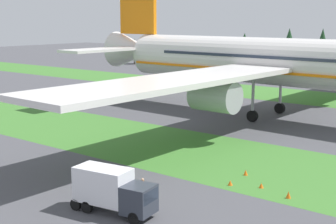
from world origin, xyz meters
name	(u,v)px	position (x,y,z in m)	size (l,w,h in m)	color
grass_strip_near	(137,140)	(0.00, 26.16, 0.00)	(320.00, 17.46, 0.01)	#3D752D
grass_strip_far	(294,96)	(0.00, 73.08, 0.00)	(320.00, 17.46, 0.01)	#3D752D
airliner	(282,62)	(8.23, 49.70, 8.76)	(71.36, 87.58, 24.43)	silver
catering_truck	(113,189)	(14.39, 7.34, 1.95)	(7.22, 3.32, 3.58)	#2D333D
ground_crew_marshaller	(143,187)	(13.97, 11.37, 0.95)	(0.36, 0.54, 1.74)	black
taxiway_marker_0	(288,195)	(23.85, 19.02, 0.31)	(0.44, 0.44, 0.62)	orange
taxiway_marker_1	(230,183)	(18.21, 18.78, 0.24)	(0.44, 0.44, 0.48)	orange
taxiway_marker_2	(246,173)	(17.82, 22.30, 0.27)	(0.44, 0.44, 0.55)	orange
taxiway_marker_3	(261,185)	(20.79, 19.92, 0.24)	(0.44, 0.44, 0.47)	orange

